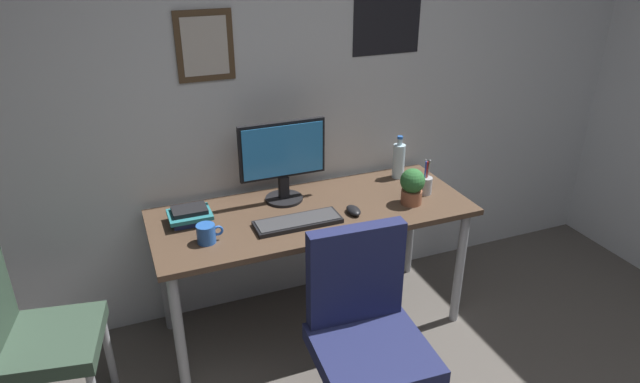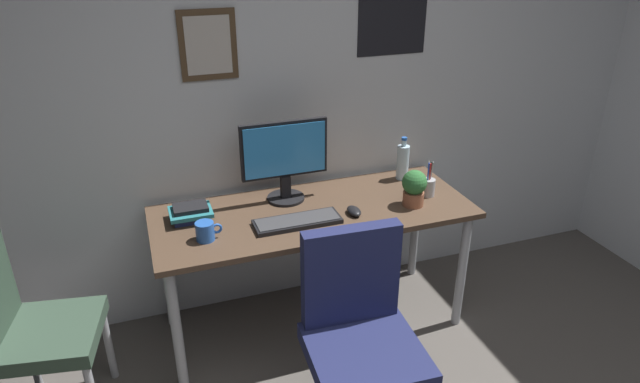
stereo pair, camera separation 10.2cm
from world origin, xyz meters
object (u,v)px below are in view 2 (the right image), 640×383
object	(u,v)px
office_chair	(359,330)
computer_mouse	(354,211)
monitor	(285,158)
book_stack_left	(190,213)
side_chair	(30,325)
water_bottle	(403,162)
pen_cup	(429,186)
keyboard	(297,221)
coffee_mug_near	(206,231)
potted_plant	(414,187)

from	to	relation	value
office_chair	computer_mouse	size ratio (longest dim) A/B	8.64
monitor	book_stack_left	distance (m)	0.55
side_chair	water_bottle	world-z (taller)	water_bottle
water_bottle	pen_cup	size ratio (longest dim) A/B	1.26
side_chair	keyboard	size ratio (longest dim) A/B	2.03
coffee_mug_near	water_bottle	bearing A→B (deg)	15.34
office_chair	side_chair	distance (m)	1.41
side_chair	coffee_mug_near	distance (m)	0.84
monitor	book_stack_left	bearing A→B (deg)	-172.55
pen_cup	book_stack_left	distance (m)	1.26
coffee_mug_near	potted_plant	bearing A→B (deg)	0.00
keyboard	computer_mouse	bearing A→B (deg)	-0.17
potted_plant	book_stack_left	distance (m)	1.14
side_chair	coffee_mug_near	bearing A→B (deg)	5.77
monitor	keyboard	xyz separation A→B (m)	(-0.02, -0.28, -0.23)
keyboard	potted_plant	distance (m)	0.64
monitor	side_chair	bearing A→B (deg)	-163.68
computer_mouse	potted_plant	distance (m)	0.34
office_chair	water_bottle	world-z (taller)	water_bottle
computer_mouse	potted_plant	xyz separation A→B (m)	(0.33, -0.01, 0.09)
keyboard	pen_cup	bearing A→B (deg)	5.07
monitor	coffee_mug_near	size ratio (longest dim) A/B	3.68
computer_mouse	coffee_mug_near	xyz separation A→B (m)	(-0.75, -0.01, 0.03)
keyboard	potted_plant	bearing A→B (deg)	-0.60
monitor	potted_plant	size ratio (longest dim) A/B	2.36
pen_cup	computer_mouse	bearing A→B (deg)	-171.58
monitor	book_stack_left	size ratio (longest dim) A/B	2.22
monitor	potted_plant	world-z (taller)	monitor
side_chair	book_stack_left	world-z (taller)	side_chair
office_chair	pen_cup	distance (m)	1.00
water_bottle	pen_cup	distance (m)	0.26
keyboard	water_bottle	distance (m)	0.80
computer_mouse	pen_cup	world-z (taller)	pen_cup
keyboard	office_chair	bearing A→B (deg)	-83.10
book_stack_left	side_chair	bearing A→B (deg)	-158.01
office_chair	side_chair	xyz separation A→B (m)	(-1.31, 0.53, -0.03)
water_bottle	pen_cup	xyz separation A→B (m)	(0.03, -0.25, -0.05)
keyboard	book_stack_left	distance (m)	0.54
side_chair	water_bottle	xyz separation A→B (m)	(1.97, 0.40, 0.33)
office_chair	book_stack_left	size ratio (longest dim) A/B	4.58
monitor	computer_mouse	bearing A→B (deg)	-45.53
side_chair	coffee_mug_near	world-z (taller)	side_chair
monitor	coffee_mug_near	world-z (taller)	monitor
water_bottle	potted_plant	bearing A→B (deg)	-107.16
coffee_mug_near	pen_cup	world-z (taller)	pen_cup
office_chair	monitor	size ratio (longest dim) A/B	2.07
water_bottle	coffee_mug_near	world-z (taller)	water_bottle
side_chair	office_chair	bearing A→B (deg)	-22.01
office_chair	book_stack_left	distance (m)	1.03
book_stack_left	water_bottle	bearing A→B (deg)	4.75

